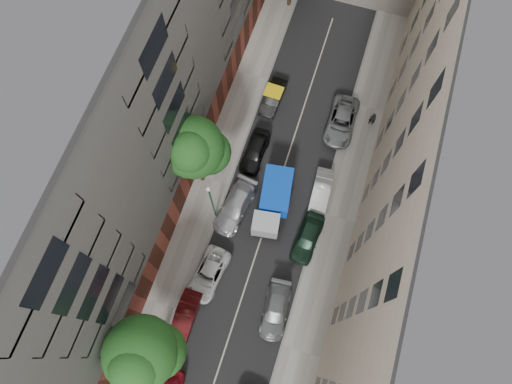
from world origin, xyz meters
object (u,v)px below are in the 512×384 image
at_px(car_left_2, 208,275).
at_px(car_left_5, 273,98).
at_px(car_right_2, 308,238).
at_px(car_right_4, 341,122).
at_px(car_right_1, 276,310).
at_px(car_left_3, 235,206).
at_px(tree_near, 142,355).
at_px(car_left_1, 185,317).
at_px(tree_mid, 194,150).
at_px(tarp_truck, 273,201).
at_px(lamp_post, 211,199).
at_px(pedestrian, 372,119).
at_px(car_right_3, 321,191).
at_px(car_left_4, 255,151).

bearing_deg(car_left_2, car_left_5, 96.00).
height_order(car_right_2, car_right_4, car_right_2).
bearing_deg(car_right_4, car_right_1, -93.89).
distance_m(car_left_3, tree_near, 13.78).
height_order(car_left_3, car_right_1, car_left_3).
bearing_deg(car_left_1, tree_mid, 103.24).
bearing_deg(tree_mid, car_right_4, 41.67).
height_order(tarp_truck, lamp_post, lamp_post).
relative_size(car_left_3, car_right_2, 1.16).
bearing_deg(car_right_1, lamp_post, 134.63).
height_order(car_left_1, pedestrian, pedestrian).
height_order(tarp_truck, car_right_2, tarp_truck).
relative_size(car_left_2, car_right_2, 1.04).
xyz_separation_m(car_left_1, car_right_2, (7.20, 8.80, 0.06)).
height_order(car_right_3, pedestrian, pedestrian).
distance_m(car_right_3, tree_near, 18.79).
height_order(car_left_1, car_left_2, car_left_1).
bearing_deg(lamp_post, pedestrian, 50.00).
bearing_deg(car_left_2, car_right_2, 44.75).
relative_size(car_left_3, car_left_4, 1.18).
height_order(car_left_2, car_left_4, car_left_4).
distance_m(car_right_4, tree_near, 24.94).
xyz_separation_m(car_left_3, tree_mid, (-3.45, 1.58, 5.44)).
relative_size(car_left_5, tree_near, 0.48).
height_order(car_left_1, lamp_post, lamp_post).
distance_m(tarp_truck, car_left_2, 7.78).
bearing_deg(car_right_3, car_left_1, -122.32).
bearing_deg(tree_mid, lamp_post, -51.71).
distance_m(lamp_post, pedestrian, 16.37).
height_order(tarp_truck, car_right_1, tarp_truck).
distance_m(tarp_truck, car_right_2, 4.02).
relative_size(tarp_truck, tree_mid, 0.67).
height_order(tree_near, tree_mid, tree_mid).
bearing_deg(tree_near, car_left_3, 82.34).
xyz_separation_m(car_right_4, tree_near, (-8.10, -23.02, 5.14)).
bearing_deg(car_left_3, tarp_truck, 29.65).
distance_m(car_left_5, tree_near, 24.17).
bearing_deg(car_right_4, pedestrian, 19.32).
height_order(tarp_truck, car_right_3, tarp_truck).
height_order(car_left_1, car_right_1, car_left_1).
bearing_deg(tree_mid, car_right_3, 10.84).
bearing_deg(car_left_2, tarp_truck, 72.78).
distance_m(tarp_truck, car_right_4, 9.86).
bearing_deg(car_left_2, car_left_4, 95.49).
distance_m(car_left_5, lamp_post, 12.44).
bearing_deg(car_left_3, tree_mid, 163.59).
distance_m(car_left_3, car_right_3, 7.28).
bearing_deg(lamp_post, tree_near, -91.50).
bearing_deg(pedestrian, car_left_2, 65.46).
bearing_deg(car_right_3, tree_mid, -172.50).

